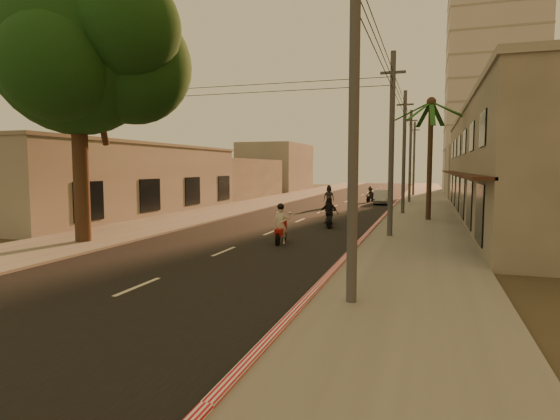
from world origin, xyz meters
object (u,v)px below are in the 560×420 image
Objects in this scene: scooter_red at (281,226)px; scooter_mid_b at (329,214)px; palm_tree at (431,109)px; scooter_mid_a at (330,212)px; scooter_far_b at (370,195)px; broadleaf_tree at (86,54)px; scooter_far_a at (329,198)px; parked_car at (382,197)px.

scooter_mid_b is at bearing 77.14° from scooter_red.
scooter_mid_b is at bearing -136.99° from palm_tree.
scooter_mid_a is 0.90× the size of scooter_mid_b.
scooter_mid_b is at bearing -67.88° from scooter_far_b.
palm_tree reaches higher than scooter_far_b.
broadleaf_tree is at bearing -134.78° from scooter_mid_a.
scooter_mid_a is 1.01× the size of scooter_far_b.
scooter_far_a is 8.37m from scooter_far_b.
scooter_red is 1.04× the size of scooter_mid_b.
scooter_mid_b is 13.49m from scooter_far_a.
scooter_mid_b is at bearing 43.75° from broadleaf_tree.
palm_tree is 9.20m from scooter_mid_a.
parked_car is (-4.24, 13.66, -6.49)m from palm_tree.
broadleaf_tree is 20.18m from palm_tree.
scooter_red is 0.95× the size of scooter_far_a.
palm_tree is 5.07× the size of scooter_far_b.
broadleaf_tree is 14.81m from scooter_mid_b.
scooter_far_b is at bearing 63.20° from scooter_far_a.
scooter_mid_a is 19.19m from scooter_far_b.
broadleaf_tree is 6.40× the size of scooter_red.
scooter_mid_a is 0.40× the size of parked_car.
scooter_far_b is at bearing 115.55° from parked_car.
scooter_red is at bearing -119.33° from palm_tree.
broadleaf_tree reaches higher than scooter_far_b.
broadleaf_tree is 6.63× the size of scooter_mid_b.
scooter_mid_b is 1.13× the size of scooter_far_b.
scooter_far_b is (-5.57, 16.08, -6.40)m from palm_tree.
scooter_far_b reaches higher than parked_car.
scooter_mid_b is (9.16, 8.77, -7.65)m from broadleaf_tree.
scooter_red is (8.23, 2.50, -7.66)m from broadleaf_tree.
palm_tree is 15.71m from parked_car.
broadleaf_tree is at bearing -167.50° from scooter_red.
palm_tree is 14.48m from scooter_red.
scooter_mid_b is at bearing -86.95° from scooter_far_a.
scooter_mid_b is (0.93, 6.27, 0.01)m from scooter_red.
scooter_far_b reaches higher than scooter_mid_a.
scooter_far_a is at bearing 87.70° from scooter_mid_b.
scooter_far_b is at bearing 83.89° from scooter_red.
broadleaf_tree is 32.21m from scooter_far_b.
parked_car is (3.94, 5.54, -0.23)m from scooter_far_a.
parked_car is at bearing -39.23° from scooter_far_b.
scooter_far_a reaches higher than scooter_mid_a.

